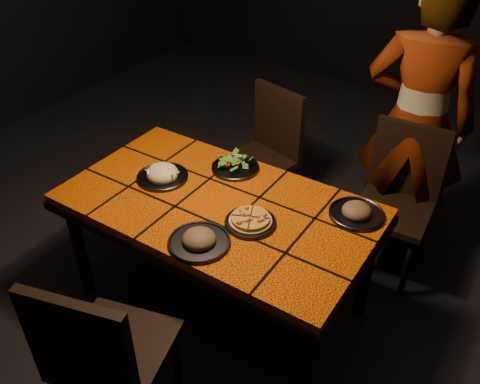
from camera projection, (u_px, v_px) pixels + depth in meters
The scene contains 11 objects.
room_shell at pixel (213, 62), 2.17m from camera, with size 6.04×7.04×3.08m.
dining_table at pixel (218, 214), 2.66m from camera, with size 1.62×0.92×0.75m.
chair_near at pixel (102, 353), 2.07m from camera, with size 0.55×0.55×0.99m.
chair_far_left at pixel (267, 147), 3.47m from camera, with size 0.52×0.52×0.94m.
chair_far_right at pixel (399, 192), 3.04m from camera, with size 0.46×0.46×0.95m.
diner at pixel (417, 123), 3.00m from camera, with size 0.65×0.43×1.79m, color brown.
plate_pizza at pixel (250, 221), 2.45m from camera, with size 0.28×0.28×0.04m.
plate_pasta at pixel (162, 174), 2.77m from camera, with size 0.28×0.28×0.09m.
plate_salad at pixel (235, 165), 2.85m from camera, with size 0.27×0.27×0.07m.
plate_mushroom_a at pixel (199, 239), 2.33m from camera, with size 0.29×0.29×0.10m.
plate_mushroom_b at pixel (357, 211), 2.51m from camera, with size 0.27×0.27×0.09m.
Camera 1 is at (1.24, -1.69, 2.31)m, focal length 38.00 mm.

